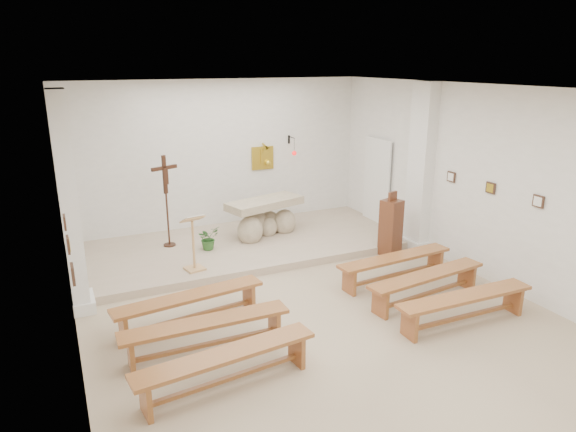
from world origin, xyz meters
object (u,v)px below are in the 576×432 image
bench_left_front (190,302)px  bench_left_second (206,329)px  donation_pedestal (391,227)px  lectern (194,242)px  bench_left_third (227,361)px  bench_right_second (427,281)px  altar (264,220)px  bench_right_front (395,263)px  crucifix_stand (166,195)px  bench_right_third (465,302)px

bench_left_front → bench_left_second: bearing=-97.2°
bench_left_front → donation_pedestal: bearing=7.3°
lectern → bench_left_third: size_ratio=0.46×
bench_left_front → bench_left_third: same height
bench_right_second → bench_left_third: same height
altar → bench_left_second: altar is taller
lectern → bench_right_second: size_ratio=0.46×
donation_pedestal → bench_right_front: (-0.74, -1.17, -0.23)m
bench_left_front → bench_right_second: (3.79, -0.88, 0.00)m
crucifix_stand → bench_left_third: 5.09m
donation_pedestal → bench_right_front: 1.40m
altar → lectern: (-1.93, -1.30, 0.20)m
lectern → bench_right_front: lectern is taller
altar → donation_pedestal: 2.77m
bench_left_front → bench_right_front: (3.79, -0.00, 0.00)m
crucifix_stand → bench_left_second: crucifix_stand is taller
bench_right_third → crucifix_stand: bearing=125.3°
altar → lectern: size_ratio=1.69×
lectern → donation_pedestal: (3.99, -0.55, -0.09)m
donation_pedestal → bench_left_third: 5.39m
bench_left_third → lectern: bearing=74.9°
bench_right_front → bench_left_second: bearing=-171.2°
bench_right_second → bench_right_third: size_ratio=1.01×
bench_left_front → bench_left_third: bearing=-97.2°
bench_right_third → lectern: bearing=134.1°
altar → bench_left_second: 4.63m
bench_left_second → bench_right_third: same height
altar → bench_right_second: 4.12m
altar → crucifix_stand: 2.22m
bench_left_third → altar: bearing=56.3°
lectern → bench_right_front: size_ratio=0.46×
lectern → bench_left_front: size_ratio=0.46×
lectern → bench_left_front: lectern is taller
bench_left_second → bench_right_second: (3.79, 0.00, 0.00)m
lectern → donation_pedestal: size_ratio=0.81×
donation_pedestal → bench_left_front: bearing=177.0°
bench_right_third → bench_left_second: bearing=168.0°
donation_pedestal → bench_right_third: (-0.74, -2.93, -0.23)m
bench_left_front → bench_right_front: size_ratio=1.00×
crucifix_stand → bench_right_second: size_ratio=0.81×
altar → bench_right_third: size_ratio=0.79×
donation_pedestal → bench_left_second: (-4.52, -2.05, -0.23)m
donation_pedestal → altar: bearing=120.3°
lectern → bench_left_second: lectern is taller
lectern → crucifix_stand: bearing=84.7°
lectern → crucifix_stand: 1.62m
bench_left_front → bench_left_second: (0.00, -0.88, 0.00)m
bench_left_second → bench_left_third: same height
bench_right_second → donation_pedestal: bearing=63.5°
bench_right_front → bench_right_second: 0.88m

